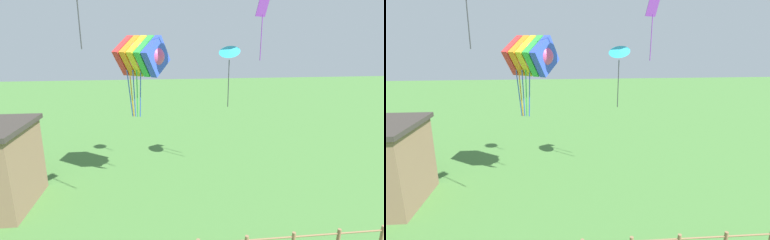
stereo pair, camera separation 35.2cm
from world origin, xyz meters
The scene contains 3 objects.
kite_rainbow_parafoil centered at (-2.11, 14.74, 7.33)m, with size 3.47×3.31×4.41m.
kite_purple_streamer centered at (4.64, 15.34, 9.63)m, with size 0.93×0.80×3.62m.
kite_cyan_delta centered at (3.00, 16.11, 7.43)m, with size 1.63×1.56×3.77m.
Camera 1 is at (-1.25, -1.79, 8.30)m, focal length 28.00 mm.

